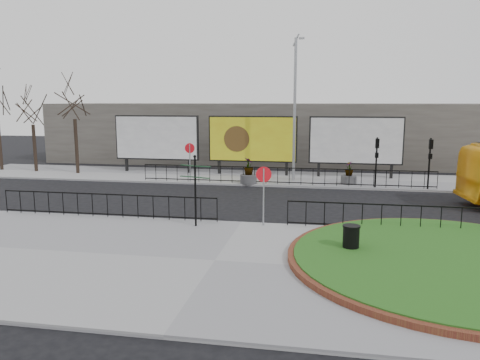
% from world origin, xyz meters
% --- Properties ---
extents(ground, '(90.00, 90.00, 0.00)m').
position_xyz_m(ground, '(0.00, 0.00, 0.00)').
color(ground, black).
rests_on(ground, ground).
extents(pavement_near, '(30.00, 10.00, 0.12)m').
position_xyz_m(pavement_near, '(0.00, -5.00, 0.06)').
color(pavement_near, gray).
rests_on(pavement_near, ground).
extents(pavement_far, '(44.00, 6.00, 0.12)m').
position_xyz_m(pavement_far, '(0.00, 12.00, 0.06)').
color(pavement_far, gray).
rests_on(pavement_far, ground).
extents(brick_edge, '(10.40, 10.40, 0.18)m').
position_xyz_m(brick_edge, '(7.50, -4.00, 0.21)').
color(brick_edge, brown).
rests_on(brick_edge, pavement_near).
extents(grass_lawn, '(10.00, 10.00, 0.22)m').
position_xyz_m(grass_lawn, '(7.50, -4.00, 0.23)').
color(grass_lawn, '#1D4412').
rests_on(grass_lawn, pavement_near).
extents(railing_near_left, '(10.00, 0.10, 1.10)m').
position_xyz_m(railing_near_left, '(-6.00, -0.30, 0.67)').
color(railing_near_left, black).
rests_on(railing_near_left, pavement_near).
extents(railing_near_right, '(9.00, 0.10, 1.10)m').
position_xyz_m(railing_near_right, '(6.50, -0.30, 0.67)').
color(railing_near_right, black).
rests_on(railing_near_right, pavement_near).
extents(railing_far, '(18.00, 0.10, 1.10)m').
position_xyz_m(railing_far, '(1.00, 9.30, 0.67)').
color(railing_far, black).
rests_on(railing_far, pavement_far).
extents(speed_sign_far, '(0.64, 0.07, 2.47)m').
position_xyz_m(speed_sign_far, '(-5.00, 9.40, 1.92)').
color(speed_sign_far, gray).
rests_on(speed_sign_far, pavement_far).
extents(speed_sign_near, '(0.64, 0.07, 2.47)m').
position_xyz_m(speed_sign_near, '(1.00, -0.40, 1.92)').
color(speed_sign_near, gray).
rests_on(speed_sign_near, pavement_near).
extents(billboard_left, '(6.20, 0.31, 4.10)m').
position_xyz_m(billboard_left, '(-8.50, 12.97, 2.60)').
color(billboard_left, black).
rests_on(billboard_left, pavement_far).
extents(billboard_mid, '(6.20, 0.31, 4.10)m').
position_xyz_m(billboard_mid, '(-1.50, 12.97, 2.60)').
color(billboard_mid, black).
rests_on(billboard_mid, pavement_far).
extents(billboard_right, '(6.20, 0.31, 4.10)m').
position_xyz_m(billboard_right, '(5.50, 12.97, 2.60)').
color(billboard_right, black).
rests_on(billboard_right, pavement_far).
extents(lamp_post, '(0.74, 0.18, 9.23)m').
position_xyz_m(lamp_post, '(1.51, 11.00, 4.83)').
color(lamp_post, gray).
rests_on(lamp_post, pavement_far).
extents(signal_pole_a, '(0.22, 0.26, 3.00)m').
position_xyz_m(signal_pole_a, '(6.50, 9.34, 2.10)').
color(signal_pole_a, black).
rests_on(signal_pole_a, pavement_far).
extents(signal_pole_b, '(0.22, 0.26, 3.00)m').
position_xyz_m(signal_pole_b, '(9.50, 9.34, 2.10)').
color(signal_pole_b, black).
rests_on(signal_pole_b, pavement_far).
extents(tree_left, '(2.00, 2.00, 7.00)m').
position_xyz_m(tree_left, '(-14.00, 11.50, 3.62)').
color(tree_left, '#2D2119').
rests_on(tree_left, pavement_far).
extents(tree_mid, '(2.00, 2.00, 6.20)m').
position_xyz_m(tree_mid, '(-17.50, 11.80, 3.22)').
color(tree_mid, '#2D2119').
rests_on(tree_mid, pavement_far).
extents(building_backdrop, '(40.00, 10.00, 5.00)m').
position_xyz_m(building_backdrop, '(0.00, 22.00, 2.50)').
color(building_backdrop, '#625D55').
rests_on(building_backdrop, ground).
extents(fingerpost_sign, '(1.38, 0.60, 2.96)m').
position_xyz_m(fingerpost_sign, '(-1.75, -1.00, 1.91)').
color(fingerpost_sign, black).
rests_on(fingerpost_sign, pavement_near).
extents(litter_bin, '(0.59, 0.59, 0.98)m').
position_xyz_m(litter_bin, '(4.39, -3.50, 0.62)').
color(litter_bin, black).
rests_on(litter_bin, pavement_near).
extents(planter_b, '(1.05, 1.05, 1.63)m').
position_xyz_m(planter_b, '(-1.20, 9.40, 0.72)').
color(planter_b, '#4C4C4F').
rests_on(planter_b, pavement_far).
extents(planter_c, '(0.98, 0.98, 1.43)m').
position_xyz_m(planter_c, '(5.00, 10.37, 0.61)').
color(planter_c, '#4C4C4F').
rests_on(planter_c, pavement_far).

